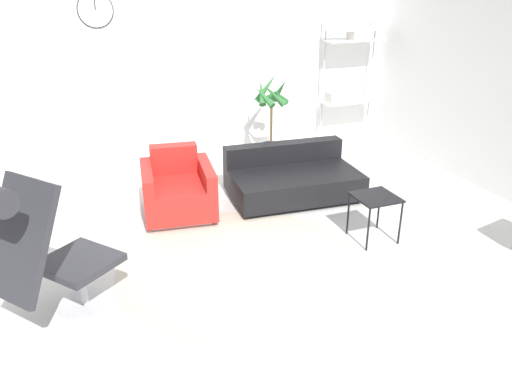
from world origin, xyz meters
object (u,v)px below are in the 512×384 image
Objects in this scene: lounge_chair at (35,241)px; couch_low at (292,179)px; potted_plant at (271,124)px; shelf_unit at (350,64)px; armchair_red at (178,191)px; side_table at (376,201)px.

lounge_chair is 3.32m from couch_low.
potted_plant is 1.68m from shelf_unit.
shelf_unit is (3.11, 1.58, 1.01)m from armchair_red.
lounge_chair is at bearing 56.74° from armchair_red.
side_table is at bearing 57.66° from lounge_chair.
potted_plant is at bearing -164.84° from shelf_unit.
potted_plant is at bearing 94.60° from lounge_chair.
couch_low is 3.32× the size of side_table.
couch_low is 1.26m from potted_plant.
shelf_unit is at bearing -132.99° from couch_low.
lounge_chair is 4.16m from potted_plant.
potted_plant reaches higher than couch_low.
couch_low is at bearing -172.84° from armchair_red.
side_table is (0.31, -1.32, 0.21)m from couch_low.
potted_plant is at bearing 92.29° from side_table.
potted_plant is at bearing -96.31° from couch_low.
shelf_unit is (1.68, 1.58, 1.08)m from couch_low.
couch_low is 0.78× the size of shelf_unit.
armchair_red is 0.58× the size of couch_low.
couch_low is at bearing 81.87° from lounge_chair.
lounge_chair is 1.02× the size of potted_plant.
lounge_chair is 5.57m from shelf_unit.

